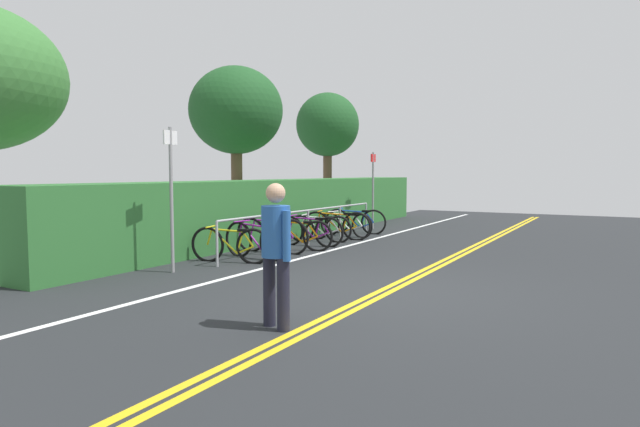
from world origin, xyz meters
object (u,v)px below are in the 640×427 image
(bicycle_5, at_px, (320,228))
(sign_post_far, at_px, (373,183))
(bicycle_1, at_px, (256,240))
(bike_rack, at_px, (308,218))
(bicycle_8, at_px, (355,221))
(bicycle_4, at_px, (309,231))
(tree_far_right, at_px, (328,126))
(bicycle_6, at_px, (336,226))
(sign_post_near, at_px, (171,186))
(bicycle_3, at_px, (296,235))
(tree_mid, at_px, (236,112))
(bicycle_7, at_px, (346,224))
(pedestrian, at_px, (276,246))
(bicycle_0, at_px, (230,245))
(bicycle_2, at_px, (272,235))

(bicycle_5, relative_size, sign_post_far, 0.70)
(bicycle_1, bearing_deg, sign_post_far, 2.59)
(bike_rack, bearing_deg, bicycle_8, 2.45)
(bicycle_4, relative_size, tree_far_right, 0.37)
(bicycle_6, bearing_deg, sign_post_near, 176.52)
(bicycle_3, relative_size, bicycle_8, 0.96)
(tree_mid, xyz_separation_m, tree_far_right, (6.19, 0.55, 0.09))
(bicycle_7, relative_size, pedestrian, 1.08)
(pedestrian, bearing_deg, bicycle_5, 25.77)
(bicycle_0, height_order, tree_mid, tree_mid)
(bicycle_8, xyz_separation_m, sign_post_near, (-6.96, 0.17, 1.15))
(bicycle_7, distance_m, tree_far_right, 6.57)
(bicycle_8, xyz_separation_m, sign_post_far, (1.50, 0.13, 1.06))
(bicycle_0, xyz_separation_m, bicycle_6, (4.16, -0.13, 0.02))
(bicycle_6, height_order, sign_post_near, sign_post_near)
(bicycle_6, height_order, bicycle_7, bicycle_6)
(pedestrian, bearing_deg, bicycle_1, 38.70)
(bicycle_7, bearing_deg, bicycle_6, -170.79)
(sign_post_near, relative_size, sign_post_far, 1.07)
(bicycle_6, bearing_deg, bicycle_5, 164.87)
(sign_post_far, bearing_deg, bicycle_6, -174.49)
(bicycle_5, bearing_deg, bicycle_2, 179.81)
(bicycle_0, distance_m, bicycle_5, 3.57)
(bike_rack, relative_size, sign_post_far, 2.82)
(bicycle_2, height_order, tree_far_right, tree_far_right)
(sign_post_far, xyz_separation_m, tree_far_right, (2.64, 3.04, 2.06))
(bicycle_6, relative_size, pedestrian, 1.09)
(bicycle_4, xyz_separation_m, sign_post_far, (4.36, 0.28, 1.06))
(bicycle_6, distance_m, sign_post_far, 3.17)
(bicycle_2, bearing_deg, bicycle_3, -24.74)
(bicycle_7, relative_size, tree_far_right, 0.37)
(bicycle_1, distance_m, bicycle_7, 4.32)
(tree_mid, height_order, tree_far_right, tree_far_right)
(bicycle_5, height_order, bicycle_8, bicycle_8)
(bicycle_3, bearing_deg, bicycle_0, 173.53)
(bicycle_5, distance_m, bicycle_7, 1.40)
(bicycle_2, height_order, sign_post_far, sign_post_far)
(bicycle_3, bearing_deg, bicycle_6, 2.74)
(bike_rack, xyz_separation_m, bicycle_2, (-1.34, 0.13, -0.28))
(bicycle_0, relative_size, bicycle_7, 0.95)
(bicycle_3, xyz_separation_m, bicycle_6, (2.12, 0.10, 0.02))
(sign_post_far, bearing_deg, sign_post_near, 179.69)
(bicycle_1, xyz_separation_m, bicycle_4, (2.13, 0.01, -0.01))
(bicycle_6, relative_size, sign_post_near, 0.70)
(bicycle_0, distance_m, sign_post_far, 7.22)
(bicycle_5, relative_size, sign_post_near, 0.65)
(bicycle_4, xyz_separation_m, tree_mid, (0.81, 2.76, 3.03))
(bike_rack, height_order, bicycle_4, bike_rack)
(bicycle_8, bearing_deg, bike_rack, -177.55)
(bicycle_5, distance_m, bicycle_8, 2.06)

